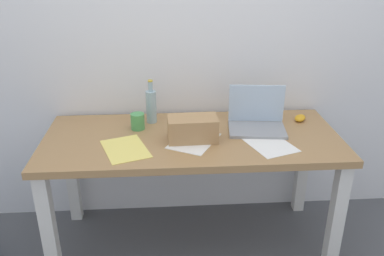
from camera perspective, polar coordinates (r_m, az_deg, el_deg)
name	(u,v)px	position (r m, az deg, el deg)	size (l,w,h in m)	color
ground_plane	(192,240)	(2.69, 0.00, -15.42)	(8.00, 8.00, 0.00)	#515459
back_wall	(187,22)	(2.53, -0.66, 14.66)	(5.20, 0.08, 2.60)	white
desk	(192,152)	(2.34, 0.00, -3.38)	(1.67, 0.71, 0.73)	#A37A4C
laptop_right	(257,120)	(2.40, 9.05, 1.10)	(0.35, 0.26, 0.24)	gray
beer_bottle	(151,106)	(2.46, -5.72, 3.14)	(0.06, 0.06, 0.27)	#99B7C1
computer_mouse	(300,118)	(2.58, 14.89, 1.36)	(0.06, 0.10, 0.03)	gold
cardboard_box	(193,129)	(2.23, 0.11, -0.11)	(0.27, 0.16, 0.13)	tan
coffee_mug	(138,121)	(2.39, -7.61, 0.92)	(0.08, 0.08, 0.10)	#4C9E56
paper_sheet_front_right	(269,144)	(2.25, 10.69, -2.16)	(0.21, 0.30, 0.00)	white
paper_sheet_center	(194,141)	(2.24, 0.29, -1.81)	(0.21, 0.30, 0.00)	white
paper_sheet_front_left	(125,149)	(2.18, -9.31, -2.89)	(0.21, 0.30, 0.00)	#F4E06B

